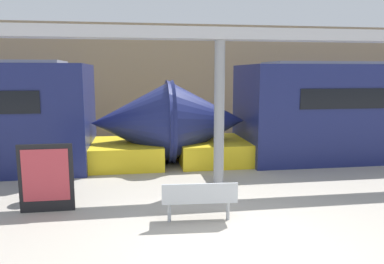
{
  "coord_description": "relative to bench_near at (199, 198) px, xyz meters",
  "views": [
    {
      "loc": [
        -1.58,
        -5.76,
        2.85
      ],
      "look_at": [
        -0.2,
        3.26,
        1.4
      ],
      "focal_mm": 35.0,
      "sensor_mm": 36.0,
      "label": 1
    }
  ],
  "objects": [
    {
      "name": "ground_plane",
      "position": [
        0.41,
        -0.99,
        -0.49
      ],
      "size": [
        60.0,
        60.0,
        0.0
      ],
      "primitive_type": "plane",
      "color": "#A8A093"
    },
    {
      "name": "canopy_beam",
      "position": [
        0.91,
        2.37,
        3.29
      ],
      "size": [
        28.0,
        0.6,
        0.28
      ],
      "primitive_type": "cube",
      "color": "#B7B7BC",
      "rests_on": "support_column_near"
    },
    {
      "name": "trash_bin",
      "position": [
        -3.22,
        1.85,
        -0.04
      ],
      "size": [
        0.49,
        0.49,
        0.89
      ],
      "color": "black",
      "rests_on": "ground_plane"
    },
    {
      "name": "bench_near",
      "position": [
        0.0,
        0.0,
        0.0
      ],
      "size": [
        1.46,
        0.53,
        0.8
      ],
      "rotation": [
        0.0,
        0.0,
        -0.06
      ],
      "color": "#ADB2B7",
      "rests_on": "ground_plane"
    },
    {
      "name": "support_column_near",
      "position": [
        0.91,
        2.37,
        1.33
      ],
      "size": [
        0.26,
        0.26,
        3.64
      ],
      "primitive_type": "cylinder",
      "color": "gray",
      "rests_on": "ground_plane"
    },
    {
      "name": "station_wall",
      "position": [
        0.41,
        10.29,
        2.01
      ],
      "size": [
        56.0,
        0.2,
        5.0
      ],
      "primitive_type": "cube",
      "color": "#9E8460",
      "rests_on": "ground_plane"
    },
    {
      "name": "poster_board",
      "position": [
        -3.01,
        1.03,
        0.23
      ],
      "size": [
        1.08,
        0.07,
        1.42
      ],
      "color": "black",
      "rests_on": "ground_plane"
    }
  ]
}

